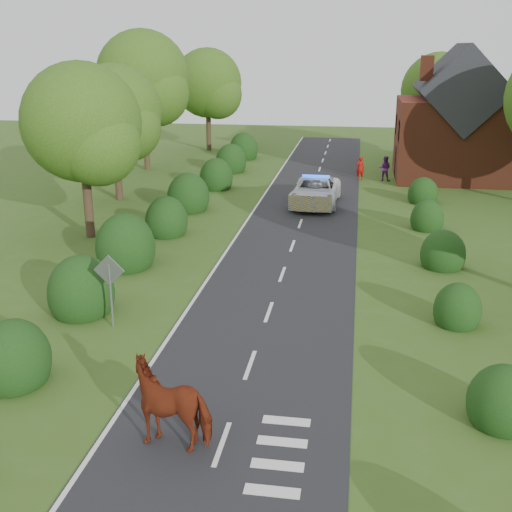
% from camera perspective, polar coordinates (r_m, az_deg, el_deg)
% --- Properties ---
extents(ground, '(120.00, 120.00, 0.00)m').
position_cam_1_polar(ground, '(19.17, -0.54, -9.70)').
color(ground, '#395B1A').
extents(road, '(6.00, 70.00, 0.02)m').
position_cam_1_polar(road, '(33.07, 3.79, 2.42)').
color(road, black).
rests_on(road, ground).
extents(road_markings, '(4.96, 70.00, 0.01)m').
position_cam_1_polar(road_markings, '(31.27, 0.51, 1.56)').
color(road_markings, white).
rests_on(road_markings, road).
extents(hedgerow_left, '(2.75, 50.41, 3.00)m').
position_cam_1_polar(hedgerow_left, '(31.01, -8.85, 2.58)').
color(hedgerow_left, '#153311').
rests_on(hedgerow_left, ground).
extents(hedgerow_right, '(2.10, 45.78, 2.10)m').
position_cam_1_polar(hedgerow_right, '(29.40, 16.00, 0.82)').
color(hedgerow_right, '#153311').
rests_on(hedgerow_right, ground).
extents(tree_left_a, '(5.74, 5.60, 8.38)m').
position_cam_1_polar(tree_left_a, '(31.43, -14.91, 10.95)').
color(tree_left_a, '#332316').
rests_on(tree_left_a, ground).
extents(tree_left_b, '(5.74, 5.60, 8.07)m').
position_cam_1_polar(tree_left_b, '(39.38, -12.23, 12.05)').
color(tree_left_b, '#332316').
rests_on(tree_left_b, ground).
extents(tree_left_c, '(6.97, 6.80, 10.22)m').
position_cam_1_polar(tree_left_c, '(49.12, -9.73, 15.07)').
color(tree_left_c, '#332316').
rests_on(tree_left_c, ground).
extents(tree_left_d, '(6.15, 6.00, 8.89)m').
position_cam_1_polar(tree_left_d, '(58.14, -4.09, 14.84)').
color(tree_left_d, '#332316').
rests_on(tree_left_d, ground).
extents(tree_right_c, '(6.15, 6.00, 8.58)m').
position_cam_1_polar(tree_right_c, '(55.05, 16.21, 13.70)').
color(tree_right_c, '#332316').
rests_on(tree_right_c, ground).
extents(road_sign, '(1.06, 0.08, 2.53)m').
position_cam_1_polar(road_sign, '(21.56, -12.87, -2.12)').
color(road_sign, gray).
rests_on(road_sign, ground).
extents(house, '(8.00, 7.40, 9.17)m').
position_cam_1_polar(house, '(47.46, 17.39, 11.09)').
color(house, maroon).
rests_on(house, ground).
extents(cow, '(2.46, 1.37, 1.71)m').
position_cam_1_polar(cow, '(15.67, -7.32, -13.15)').
color(cow, maroon).
rests_on(cow, ground).
extents(police_van, '(2.87, 5.92, 1.75)m').
position_cam_1_polar(police_van, '(38.20, 5.31, 5.75)').
color(police_van, silver).
rests_on(police_van, ground).
extents(pedestrian_red, '(0.63, 0.45, 1.62)m').
position_cam_1_polar(pedestrian_red, '(46.00, 9.25, 7.72)').
color(pedestrian_red, '#B10D0A').
rests_on(pedestrian_red, ground).
extents(pedestrian_purple, '(0.95, 0.81, 1.72)m').
position_cam_1_polar(pedestrian_purple, '(45.89, 11.38, 7.64)').
color(pedestrian_purple, '#5E2471').
rests_on(pedestrian_purple, ground).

